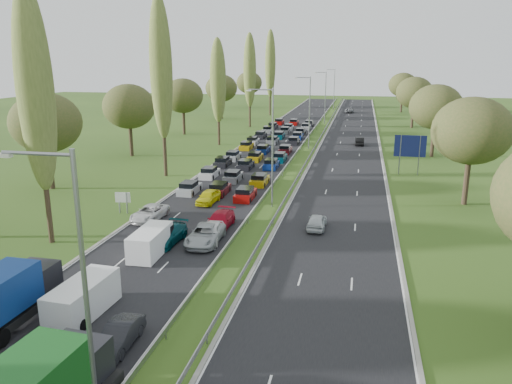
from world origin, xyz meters
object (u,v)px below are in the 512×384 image
Objects in this scene: info_sign at (123,200)px; white_van_front at (85,297)px; white_van_rear at (152,241)px; blue_lorry at (1,301)px; near_car_2 at (150,213)px; direction_sign at (410,148)px.

white_van_front is at bearing -69.72° from info_sign.
info_sign is (-7.05, 9.37, 0.34)m from white_van_rear.
blue_lorry reaches higher than white_van_rear.
white_van_rear is at bearing 93.07° from white_van_front.
info_sign reaches higher than near_car_2.
white_van_front is at bearing -117.13° from direction_sign.
white_van_rear is (3.40, 12.41, -0.78)m from blue_lorry.
blue_lorry is at bearing -137.92° from white_van_front.
direction_sign reaches higher than info_sign.
direction_sign is at bearing 55.08° from white_van_rear.
near_car_2 is 35.71m from direction_sign.
white_van_front reaches higher than info_sign.
white_van_front is (3.62, -17.54, 0.38)m from near_car_2.
blue_lorry is at bearing -80.50° from info_sign.
near_car_2 is at bearing -23.69° from info_sign.
info_sign is at bearing 100.59° from blue_lorry.
direction_sign reaches higher than near_car_2.
white_van_front is 20.30m from info_sign.
direction_sign is at bearing 62.00° from blue_lorry.
info_sign is 0.40× the size of direction_sign.
near_car_2 is 0.93× the size of direction_sign.
white_van_rear is 2.38× the size of info_sign.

